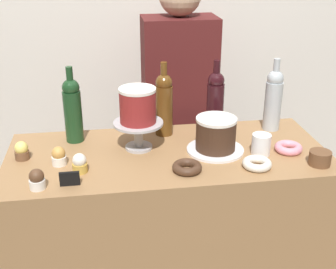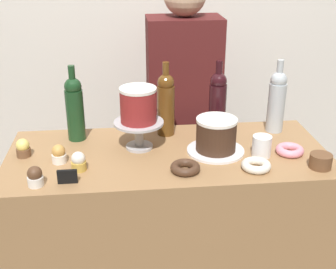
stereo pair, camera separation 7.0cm
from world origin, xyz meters
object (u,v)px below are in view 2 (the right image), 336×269
(wine_bottle_green, at_px, (75,108))
(donut_sugar, at_px, (256,165))
(white_layer_cake, at_px, (138,105))
(wine_bottle_dark_red, at_px, (218,101))
(wine_bottle_clear, at_px, (277,100))
(donut_pink, at_px, (290,150))
(barista_figure, at_px, (183,126))
(cake_stand_pedestal, at_px, (139,130))
(cupcake_lemon, at_px, (23,148))
(chocolate_round_cake, at_px, (216,134))
(price_sign_chalkboard, at_px, (67,177))
(coffee_cup_ceramic, at_px, (262,146))
(cupcake_chocolate, at_px, (35,177))
(donut_chocolate, at_px, (185,168))
(wine_bottle_amber, at_px, (166,103))
(cupcake_caramel, at_px, (59,154))
(cupcake_vanilla, at_px, (79,162))
(cookie_stack, at_px, (321,161))

(wine_bottle_green, relative_size, donut_sugar, 2.91)
(white_layer_cake, relative_size, wine_bottle_dark_red, 0.46)
(wine_bottle_clear, relative_size, donut_pink, 2.91)
(donut_pink, distance_m, barista_figure, 0.68)
(cake_stand_pedestal, distance_m, white_layer_cake, 0.11)
(cupcake_lemon, bearing_deg, wine_bottle_green, 36.81)
(chocolate_round_cake, bearing_deg, price_sign_chalkboard, -161.20)
(donut_sugar, distance_m, coffee_cup_ceramic, 0.12)
(white_layer_cake, relative_size, barista_figure, 0.09)
(cupcake_chocolate, bearing_deg, donut_sugar, 2.52)
(wine_bottle_green, xyz_separation_m, donut_chocolate, (0.42, -0.34, -0.13))
(white_layer_cake, height_order, coffee_cup_ceramic, white_layer_cake)
(cake_stand_pedestal, bearing_deg, price_sign_chalkboard, -135.14)
(wine_bottle_amber, distance_m, donut_chocolate, 0.38)
(chocolate_round_cake, relative_size, price_sign_chalkboard, 2.35)
(wine_bottle_green, xyz_separation_m, price_sign_chalkboard, (-0.00, -0.39, -0.12))
(cupcake_lemon, xyz_separation_m, cupcake_caramel, (0.15, -0.07, 0.00))
(wine_bottle_amber, bearing_deg, donut_pink, -28.03)
(wine_bottle_dark_red, bearing_deg, coffee_cup_ceramic, -63.37)
(wine_bottle_dark_red, height_order, wine_bottle_clear, same)
(wine_bottle_green, relative_size, cupcake_vanilla, 4.38)
(chocolate_round_cake, height_order, cupcake_vanilla, chocolate_round_cake)
(donut_pink, bearing_deg, wine_bottle_clear, 86.76)
(cake_stand_pedestal, xyz_separation_m, chocolate_round_cake, (0.31, -0.07, -0.00))
(cupcake_lemon, xyz_separation_m, price_sign_chalkboard, (0.20, -0.24, -0.01))
(chocolate_round_cake, height_order, wine_bottle_green, wine_bottle_green)
(wine_bottle_green, bearing_deg, wine_bottle_clear, -0.09)
(white_layer_cake, relative_size, donut_pink, 1.32)
(wine_bottle_clear, xyz_separation_m, cupcake_chocolate, (-0.99, -0.39, -0.11))
(chocolate_round_cake, height_order, barista_figure, barista_figure)
(cupcake_lemon, bearing_deg, cupcake_caramel, -25.31)
(wine_bottle_amber, xyz_separation_m, donut_chocolate, (0.04, -0.36, -0.13))
(cupcake_vanilla, distance_m, price_sign_chalkboard, 0.10)
(cupcake_vanilla, bearing_deg, donut_chocolate, -7.71)
(cake_stand_pedestal, bearing_deg, wine_bottle_dark_red, 20.32)
(coffee_cup_ceramic, bearing_deg, wine_bottle_clear, 61.33)
(wine_bottle_green, height_order, cupcake_caramel, wine_bottle_green)
(donut_pink, xyz_separation_m, price_sign_chalkboard, (-0.87, -0.15, 0.01))
(donut_chocolate, relative_size, barista_figure, 0.07)
(cupcake_caramel, bearing_deg, donut_sugar, -10.40)
(wine_bottle_green, height_order, cookie_stack, wine_bottle_green)
(donut_chocolate, bearing_deg, wine_bottle_clear, 37.05)
(wine_bottle_green, distance_m, wine_bottle_clear, 0.88)
(donut_pink, bearing_deg, cupcake_lemon, 175.10)
(cookie_stack, bearing_deg, cupcake_caramel, 171.43)
(wine_bottle_amber, relative_size, donut_chocolate, 2.91)
(cupcake_chocolate, height_order, donut_pink, cupcake_chocolate)
(wine_bottle_amber, xyz_separation_m, cupcake_vanilla, (-0.36, -0.30, -0.11))
(white_layer_cake, bearing_deg, wine_bottle_clear, 10.91)
(wine_bottle_amber, bearing_deg, wine_bottle_dark_red, -0.73)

